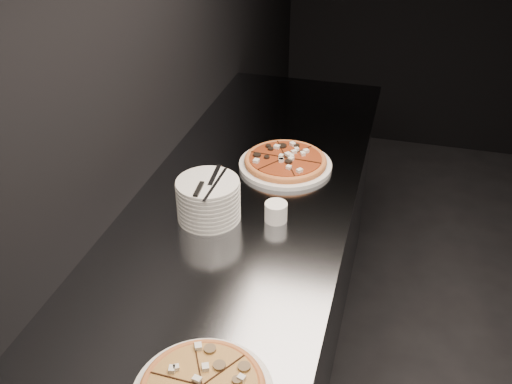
% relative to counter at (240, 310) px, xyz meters
% --- Properties ---
extents(wall_left, '(0.02, 5.00, 2.80)m').
position_rel_counter_xyz_m(wall_left, '(-0.37, 0.00, 0.94)').
color(wall_left, black).
rests_on(wall_left, floor).
extents(counter, '(0.74, 2.44, 0.92)m').
position_rel_counter_xyz_m(counter, '(0.00, 0.00, 0.00)').
color(counter, slate).
rests_on(counter, floor).
extents(pizza_tomato, '(0.35, 0.35, 0.04)m').
position_rel_counter_xyz_m(pizza_tomato, '(0.09, 0.32, 0.48)').
color(pizza_tomato, silver).
rests_on(pizza_tomato, counter).
extents(plate_stack, '(0.20, 0.20, 0.14)m').
position_rel_counter_xyz_m(plate_stack, '(-0.08, -0.07, 0.53)').
color(plate_stack, silver).
rests_on(plate_stack, counter).
extents(cutlery, '(0.08, 0.22, 0.01)m').
position_rel_counter_xyz_m(cutlery, '(-0.07, -0.08, 0.60)').
color(cutlery, silver).
rests_on(cutlery, plate_stack).
extents(ramekin, '(0.07, 0.07, 0.06)m').
position_rel_counter_xyz_m(ramekin, '(0.14, -0.03, 0.49)').
color(ramekin, white).
rests_on(ramekin, counter).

